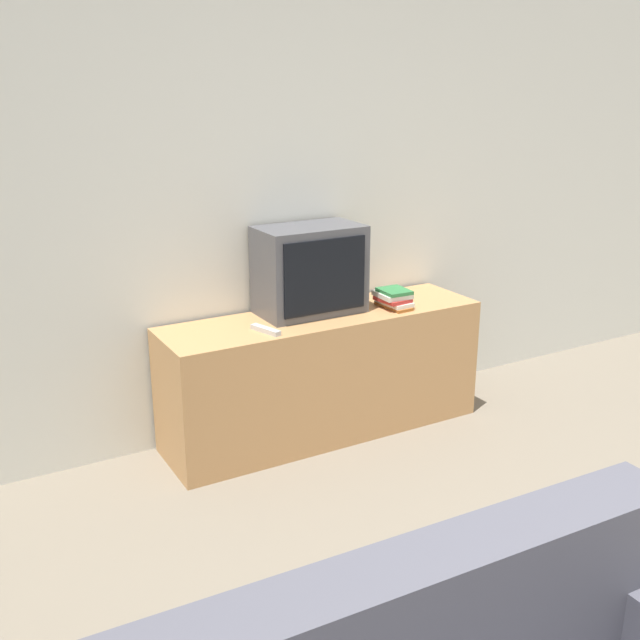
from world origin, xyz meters
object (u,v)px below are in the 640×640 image
object	(u,v)px
tv_stand	(323,374)
television	(310,270)
book_stack	(393,298)
remote_on_stand	(266,330)

from	to	relation	value
tv_stand	television	bearing A→B (deg)	118.42
television	book_stack	xyz separation A→B (m)	(0.43, -0.15, -0.18)
book_stack	tv_stand	bearing A→B (deg)	169.21
tv_stand	television	xyz separation A→B (m)	(-0.04, 0.07, 0.56)
tv_stand	remote_on_stand	bearing A→B (deg)	-164.00
television	book_stack	distance (m)	0.48
tv_stand	remote_on_stand	distance (m)	0.53
television	book_stack	size ratio (longest dim) A/B	2.44
television	remote_on_stand	distance (m)	0.45
tv_stand	television	world-z (taller)	television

